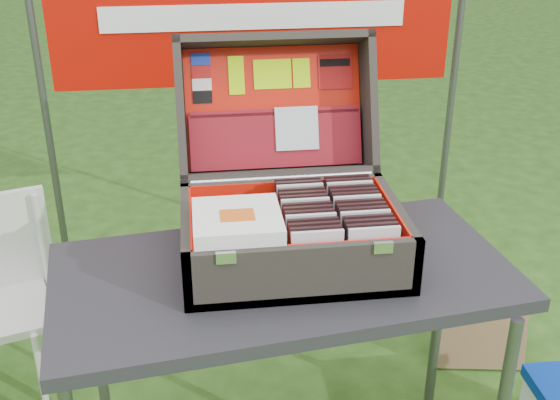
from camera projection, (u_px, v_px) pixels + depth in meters
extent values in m
cube|color=#262629|center=(283.00, 276.00, 1.99)|extent=(1.36, 0.80, 0.04)
cylinder|color=#59595B|center=(98.00, 350.00, 2.33)|extent=(0.04, 0.04, 0.76)
cylinder|color=#59595B|center=(437.00, 323.00, 2.46)|extent=(0.04, 0.04, 0.76)
cube|color=#3F3831|center=(292.00, 258.00, 2.01)|extent=(0.62, 0.44, 0.02)
cube|color=#3F3831|center=(304.00, 275.00, 1.79)|extent=(0.62, 0.02, 0.17)
cube|color=#3F3831|center=(283.00, 204.00, 2.17)|extent=(0.62, 0.02, 0.17)
cube|color=#3F3831|center=(187.00, 243.00, 1.95)|extent=(0.02, 0.44, 0.17)
cube|color=#3F3831|center=(395.00, 230.00, 2.02)|extent=(0.02, 0.44, 0.17)
cube|color=red|center=(292.00, 253.00, 2.01)|extent=(0.57, 0.39, 0.01)
cube|color=silver|center=(226.00, 258.00, 1.73)|extent=(0.05, 0.01, 0.03)
cube|color=silver|center=(383.00, 247.00, 1.78)|extent=(0.05, 0.01, 0.03)
cylinder|color=silver|center=(282.00, 178.00, 2.14)|extent=(0.56, 0.02, 0.02)
cube|color=#3F3831|center=(273.00, 108.00, 2.28)|extent=(0.62, 0.18, 0.42)
cube|color=#3F3831|center=(273.00, 40.00, 2.19)|extent=(0.62, 0.16, 0.08)
cube|color=#3F3831|center=(279.00, 173.00, 2.23)|extent=(0.62, 0.16, 0.08)
cube|color=#3F3831|center=(181.00, 111.00, 2.17)|extent=(0.02, 0.31, 0.47)
cube|color=#3F3831|center=(368.00, 103.00, 2.24)|extent=(0.02, 0.31, 0.47)
cube|color=red|center=(274.00, 108.00, 2.26)|extent=(0.57, 0.14, 0.37)
cube|color=red|center=(304.00, 268.00, 1.80)|extent=(0.57, 0.01, 0.14)
cube|color=red|center=(283.00, 203.00, 2.15)|extent=(0.57, 0.01, 0.14)
cube|color=red|center=(192.00, 239.00, 1.94)|extent=(0.01, 0.39, 0.14)
cube|color=red|center=(390.00, 226.00, 2.01)|extent=(0.01, 0.39, 0.14)
cube|color=maroon|center=(276.00, 140.00, 2.25)|extent=(0.55, 0.09, 0.18)
cube|color=maroon|center=(275.00, 112.00, 2.24)|extent=(0.54, 0.03, 0.03)
cube|color=silver|center=(297.00, 128.00, 2.24)|extent=(0.14, 0.06, 0.13)
cube|color=#1933B2|center=(201.00, 59.00, 2.22)|extent=(0.06, 0.02, 0.04)
cube|color=#B31312|center=(201.00, 72.00, 2.22)|extent=(0.06, 0.02, 0.04)
cube|color=white|center=(202.00, 85.00, 2.22)|extent=(0.06, 0.02, 0.04)
cube|color=black|center=(203.00, 97.00, 2.23)|extent=(0.06, 0.02, 0.04)
cube|color=#B8F202|center=(236.00, 75.00, 2.23)|extent=(0.05, 0.05, 0.11)
cube|color=#B8F202|center=(272.00, 74.00, 2.25)|extent=(0.12, 0.04, 0.09)
cube|color=#B8F202|center=(301.00, 73.00, 2.26)|extent=(0.06, 0.04, 0.09)
cube|color=#B31312|center=(335.00, 72.00, 2.27)|extent=(0.11, 0.04, 0.10)
cube|color=black|center=(335.00, 63.00, 2.27)|extent=(0.10, 0.01, 0.02)
cube|color=silver|center=(317.00, 258.00, 1.82)|extent=(0.14, 0.01, 0.16)
cube|color=black|center=(315.00, 253.00, 1.84)|extent=(0.14, 0.01, 0.16)
cube|color=black|center=(314.00, 249.00, 1.86)|extent=(0.14, 0.01, 0.16)
cube|color=black|center=(312.00, 244.00, 1.89)|extent=(0.14, 0.01, 0.16)
cube|color=silver|center=(311.00, 240.00, 1.91)|extent=(0.14, 0.01, 0.16)
cube|color=black|center=(309.00, 236.00, 1.93)|extent=(0.14, 0.01, 0.16)
cube|color=black|center=(308.00, 232.00, 1.95)|extent=(0.14, 0.01, 0.16)
cube|color=black|center=(306.00, 228.00, 1.97)|extent=(0.14, 0.01, 0.16)
cube|color=silver|center=(305.00, 224.00, 2.00)|extent=(0.14, 0.01, 0.16)
cube|color=black|center=(304.00, 220.00, 2.02)|extent=(0.14, 0.01, 0.16)
cube|color=black|center=(302.00, 216.00, 2.04)|extent=(0.14, 0.01, 0.16)
cube|color=black|center=(301.00, 212.00, 2.06)|extent=(0.14, 0.01, 0.16)
cube|color=silver|center=(300.00, 209.00, 2.08)|extent=(0.14, 0.01, 0.16)
cube|color=black|center=(298.00, 205.00, 2.10)|extent=(0.14, 0.01, 0.16)
cube|color=black|center=(297.00, 202.00, 2.13)|extent=(0.14, 0.01, 0.16)
cube|color=silver|center=(373.00, 254.00, 1.84)|extent=(0.14, 0.01, 0.16)
cube|color=black|center=(371.00, 250.00, 1.86)|extent=(0.14, 0.01, 0.16)
cube|color=black|center=(369.00, 245.00, 1.88)|extent=(0.14, 0.01, 0.16)
cube|color=black|center=(366.00, 241.00, 1.90)|extent=(0.14, 0.01, 0.16)
cube|color=silver|center=(364.00, 237.00, 1.93)|extent=(0.14, 0.01, 0.16)
cube|color=black|center=(362.00, 232.00, 1.95)|extent=(0.14, 0.01, 0.16)
cube|color=black|center=(360.00, 228.00, 1.97)|extent=(0.14, 0.01, 0.16)
cube|color=black|center=(358.00, 224.00, 1.99)|extent=(0.14, 0.01, 0.16)
cube|color=silver|center=(356.00, 221.00, 2.01)|extent=(0.14, 0.01, 0.16)
cube|color=black|center=(354.00, 217.00, 2.03)|extent=(0.14, 0.01, 0.16)
cube|color=black|center=(352.00, 213.00, 2.06)|extent=(0.14, 0.01, 0.16)
cube|color=black|center=(351.00, 209.00, 2.08)|extent=(0.14, 0.01, 0.16)
cube|color=silver|center=(349.00, 206.00, 2.10)|extent=(0.14, 0.01, 0.16)
cube|color=black|center=(347.00, 202.00, 2.12)|extent=(0.14, 0.01, 0.16)
cube|color=black|center=(345.00, 199.00, 2.14)|extent=(0.14, 0.01, 0.16)
cube|color=white|center=(237.00, 226.00, 1.85)|extent=(0.23, 0.23, 0.00)
cube|color=white|center=(237.00, 225.00, 1.85)|extent=(0.23, 0.23, 0.00)
cube|color=white|center=(237.00, 223.00, 1.85)|extent=(0.23, 0.23, 0.00)
cube|color=white|center=(237.00, 221.00, 1.85)|extent=(0.23, 0.23, 0.00)
cube|color=white|center=(237.00, 220.00, 1.84)|extent=(0.23, 0.23, 0.00)
cube|color=white|center=(237.00, 218.00, 1.84)|extent=(0.23, 0.23, 0.01)
cube|color=white|center=(237.00, 216.00, 1.84)|extent=(0.23, 0.23, 0.00)
cube|color=white|center=(237.00, 215.00, 1.84)|extent=(0.23, 0.23, 0.00)
cube|color=#D85919|center=(237.00, 215.00, 1.83)|extent=(0.09, 0.07, 0.00)
cylinder|color=silver|center=(43.00, 382.00, 2.45)|extent=(0.02, 0.02, 0.40)
cylinder|color=silver|center=(56.00, 331.00, 2.73)|extent=(0.02, 0.02, 0.40)
cylinder|color=silver|center=(42.00, 241.00, 2.57)|extent=(0.02, 0.02, 0.37)
cube|color=brown|center=(482.00, 324.00, 2.80)|extent=(0.36, 0.19, 0.37)
cylinder|color=#59595B|center=(49.00, 133.00, 2.86)|extent=(0.03, 0.03, 1.70)
cylinder|color=#59595B|center=(449.00, 115.00, 3.06)|extent=(0.03, 0.03, 1.70)
cube|color=#A90B02|center=(254.00, 16.00, 2.76)|extent=(1.60, 0.02, 0.55)
cube|color=white|center=(255.00, 17.00, 2.74)|extent=(1.20, 0.00, 0.10)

